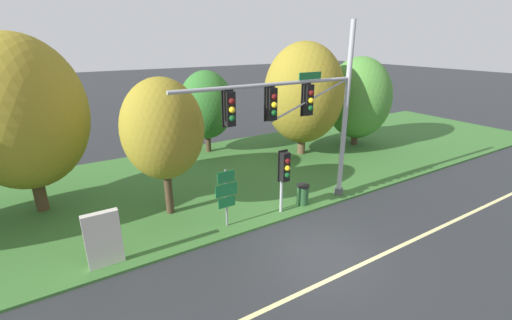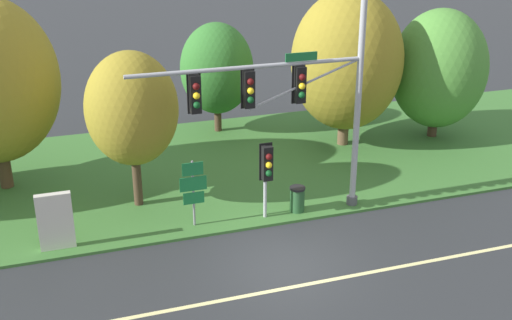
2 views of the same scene
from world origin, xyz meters
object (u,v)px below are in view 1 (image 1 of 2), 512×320
(traffic_signal_mast, at_px, (303,109))
(tree_right_far, at_px, (358,98))
(pedestrian_signal_near_kerb, at_px, (284,170))
(tree_left_of_mast, at_px, (21,114))
(tree_behind_signpost, at_px, (163,130))
(info_kiosk, at_px, (103,239))
(tree_tall_centre, at_px, (304,93))
(trash_bin, at_px, (303,194))
(tree_mid_verge, at_px, (206,105))
(route_sign_post, at_px, (226,192))

(traffic_signal_mast, bearing_deg, tree_right_far, 30.48)
(traffic_signal_mast, height_order, pedestrian_signal_near_kerb, traffic_signal_mast)
(tree_left_of_mast, distance_m, tree_behind_signpost, 5.63)
(tree_right_far, distance_m, info_kiosk, 18.19)
(tree_tall_centre, xyz_separation_m, trash_bin, (-4.51, -5.69, -3.38))
(pedestrian_signal_near_kerb, relative_size, tree_tall_centre, 0.40)
(traffic_signal_mast, relative_size, tree_tall_centre, 1.17)
(tree_left_of_mast, xyz_separation_m, tree_mid_verge, (9.51, 3.72, -1.16))
(route_sign_post, relative_size, tree_tall_centre, 0.34)
(pedestrian_signal_near_kerb, distance_m, route_sign_post, 2.57)
(pedestrian_signal_near_kerb, relative_size, info_kiosk, 1.47)
(tree_tall_centre, bearing_deg, tree_left_of_mast, -179.29)
(tree_right_far, bearing_deg, info_kiosk, -162.60)
(tree_behind_signpost, bearing_deg, pedestrian_signal_near_kerb, -32.61)
(tree_tall_centre, relative_size, tree_right_far, 1.16)
(tree_left_of_mast, bearing_deg, trash_bin, -29.07)
(tree_left_of_mast, bearing_deg, info_kiosk, -73.07)
(tree_right_far, bearing_deg, tree_mid_verge, 157.57)
(route_sign_post, relative_size, tree_mid_verge, 0.46)
(pedestrian_signal_near_kerb, height_order, tree_right_far, tree_right_far)
(route_sign_post, height_order, tree_tall_centre, tree_tall_centre)
(tree_behind_signpost, relative_size, tree_mid_verge, 1.09)
(route_sign_post, relative_size, tree_right_far, 0.40)
(pedestrian_signal_near_kerb, xyz_separation_m, trash_bin, (1.24, 0.25, -1.50))
(pedestrian_signal_near_kerb, xyz_separation_m, tree_left_of_mast, (-8.68, 5.76, 2.24))
(tree_behind_signpost, distance_m, trash_bin, 6.61)
(tree_mid_verge, height_order, tree_tall_centre, tree_tall_centre)
(tree_tall_centre, xyz_separation_m, info_kiosk, (-12.74, -5.74, -2.90))
(route_sign_post, bearing_deg, tree_left_of_mast, 138.70)
(tree_left_of_mast, distance_m, tree_tall_centre, 14.44)
(tree_mid_verge, bearing_deg, route_sign_post, -109.96)
(traffic_signal_mast, height_order, trash_bin, traffic_signal_mast)
(info_kiosk, xyz_separation_m, trash_bin, (8.23, 0.04, -0.47))
(tree_tall_centre, bearing_deg, pedestrian_signal_near_kerb, -134.08)
(tree_behind_signpost, bearing_deg, traffic_signal_mast, -26.06)
(tree_behind_signpost, relative_size, tree_tall_centre, 0.82)
(tree_behind_signpost, height_order, trash_bin, tree_behind_signpost)
(tree_behind_signpost, xyz_separation_m, trash_bin, (5.30, -2.35, -3.17))
(tree_mid_verge, bearing_deg, tree_behind_signpost, -125.36)
(route_sign_post, xyz_separation_m, tree_behind_signpost, (-1.56, 2.27, 2.19))
(info_kiosk, bearing_deg, tree_left_of_mast, 106.93)
(route_sign_post, relative_size, info_kiosk, 1.25)
(tree_tall_centre, bearing_deg, traffic_signal_mast, -129.59)
(info_kiosk, bearing_deg, tree_mid_verge, 49.87)
(tree_mid_verge, xyz_separation_m, tree_tall_centre, (4.92, -3.54, 0.79))
(traffic_signal_mast, relative_size, tree_left_of_mast, 1.11)
(traffic_signal_mast, height_order, tree_tall_centre, traffic_signal_mast)
(info_kiosk, bearing_deg, trash_bin, 0.30)
(info_kiosk, relative_size, trash_bin, 2.04)
(pedestrian_signal_near_kerb, height_order, trash_bin, pedestrian_signal_near_kerb)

